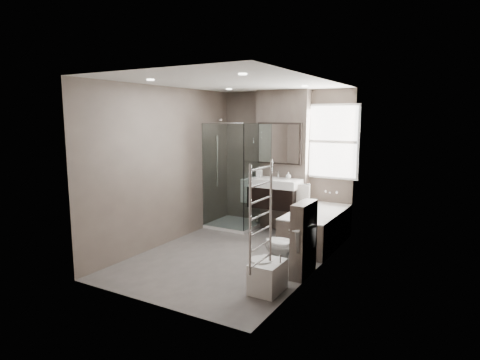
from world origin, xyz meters
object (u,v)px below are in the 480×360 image
Objects in this scene: bathtub at (316,226)px; toilet at (286,247)px; bidet at (267,276)px; vanity at (274,193)px.

bathtub is 1.37m from toilet.
bathtub is 2.24× the size of toilet.
toilet reaches higher than bidet.
bidet is (0.09, -2.04, -0.12)m from bathtub.
bathtub is at bearing -19.37° from vanity.
bidet is at bearing -87.49° from bathtub.
vanity is 1.99m from toilet.
bathtub is 2.05m from bidet.
vanity is at bearing 160.63° from bathtub.
vanity is 1.33× the size of toilet.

